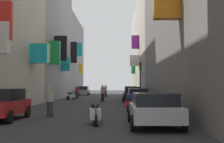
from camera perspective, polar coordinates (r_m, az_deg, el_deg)
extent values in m
plane|color=#2D2D30|center=(32.14, -2.53, -5.62)|extent=(140.00, 140.00, 0.00)
cube|color=#19B2BF|center=(24.89, -13.61, 3.35)|extent=(1.39, 0.60, 1.55)
cube|color=yellow|center=(25.92, -13.15, 3.46)|extent=(1.28, 0.39, 1.65)
cube|color=white|center=(18.32, -20.09, 5.99)|extent=(0.79, 0.51, 1.81)
cube|color=red|center=(18.68, -19.72, 9.06)|extent=(0.86, 0.39, 2.26)
cube|color=gray|center=(39.28, -13.92, 9.23)|extent=(6.00, 16.93, 19.39)
cube|color=black|center=(45.72, -7.22, 3.61)|extent=(0.93, 0.47, 3.16)
cube|color=black|center=(34.17, -9.65, 4.34)|extent=(1.36, 0.59, 2.78)
cube|color=#19B2BF|center=(38.02, -8.78, 1.39)|extent=(1.04, 0.60, 1.68)
cube|color=green|center=(31.33, -10.82, 3.49)|extent=(1.12, 0.49, 2.39)
cube|color=gray|center=(54.96, -9.49, 2.65)|extent=(6.00, 16.43, 13.40)
cube|color=#19B2BF|center=(48.96, -6.46, 4.16)|extent=(1.31, 0.57, 2.14)
cube|color=yellow|center=(55.42, -5.93, 0.53)|extent=(0.61, 0.47, 1.75)
cube|color=slate|center=(24.13, 15.78, 11.19)|extent=(6.00, 20.14, 14.79)
cube|color=#BCB29E|center=(48.08, 8.20, 4.00)|extent=(6.00, 29.33, 14.42)
cube|color=green|center=(50.67, 4.04, 0.48)|extent=(0.64, 0.57, 1.66)
cube|color=purple|center=(41.67, 4.45, 5.57)|extent=(1.05, 0.40, 1.84)
cube|color=white|center=(40.69, 4.34, 2.07)|extent=(1.31, 0.46, 1.48)
cube|color=slate|center=(51.02, -5.41, -3.81)|extent=(1.67, 4.07, 0.63)
cube|color=black|center=(51.21, -5.38, -3.12)|extent=(1.47, 2.28, 0.60)
cylinder|color=black|center=(49.60, -4.62, -4.21)|extent=(0.18, 0.60, 0.60)
cylinder|color=black|center=(49.79, -6.54, -4.20)|extent=(0.18, 0.60, 0.60)
cylinder|color=black|center=(52.27, -4.33, -4.13)|extent=(0.18, 0.60, 0.60)
cylinder|color=black|center=(52.45, -6.16, -4.12)|extent=(0.18, 0.60, 0.60)
cube|color=white|center=(38.49, 3.56, -4.17)|extent=(1.67, 4.04, 0.68)
cube|color=black|center=(38.28, 3.57, -3.24)|extent=(1.47, 2.26, 0.58)
cylinder|color=black|center=(39.81, 2.27, -4.61)|extent=(0.18, 0.60, 0.60)
cylinder|color=black|center=(39.88, 4.68, -4.60)|extent=(0.18, 0.60, 0.60)
cylinder|color=black|center=(37.14, 2.36, -4.75)|extent=(0.18, 0.60, 0.60)
cylinder|color=black|center=(37.22, 4.94, -4.74)|extent=(0.18, 0.60, 0.60)
cube|color=#B7B7BC|center=(12.48, 7.94, -7.61)|extent=(1.84, 4.18, 0.57)
cube|color=black|center=(12.24, 8.04, -5.21)|extent=(1.62, 2.34, 0.50)
cylinder|color=black|center=(13.80, 3.40, -8.33)|extent=(0.18, 0.60, 0.60)
cylinder|color=black|center=(14.00, 11.04, -8.21)|extent=(0.18, 0.60, 0.60)
cylinder|color=black|center=(11.07, 4.02, -9.75)|extent=(0.18, 0.60, 0.60)
cylinder|color=black|center=(11.31, 13.52, -9.53)|extent=(0.18, 0.60, 0.60)
cube|color=black|center=(30.50, 3.86, -4.62)|extent=(1.76, 4.28, 0.63)
cube|color=black|center=(30.27, 3.88, -3.47)|extent=(1.55, 2.40, 0.60)
cylinder|color=black|center=(31.89, 2.15, -5.10)|extent=(0.18, 0.60, 0.60)
cylinder|color=black|center=(31.98, 5.32, -5.08)|extent=(0.18, 0.60, 0.60)
cylinder|color=black|center=(29.07, 2.27, -5.34)|extent=(0.18, 0.60, 0.60)
cylinder|color=black|center=(29.16, 5.74, -5.32)|extent=(0.18, 0.60, 0.60)
cube|color=#B21E1E|center=(15.43, -20.15, -6.39)|extent=(1.70, 3.96, 0.64)
cube|color=black|center=(15.59, -19.86, -4.13)|extent=(1.49, 2.22, 0.57)
cylinder|color=black|center=(13.94, -18.84, -8.14)|extent=(0.18, 0.60, 0.60)
cylinder|color=black|center=(16.42, -15.73, -7.33)|extent=(0.18, 0.60, 0.60)
cube|color=navy|center=(25.06, 4.88, -5.01)|extent=(1.70, 4.08, 0.66)
cube|color=black|center=(24.84, 4.90, -3.74)|extent=(1.49, 2.29, 0.46)
cylinder|color=black|center=(26.37, 2.83, -5.62)|extent=(0.18, 0.60, 0.60)
cylinder|color=black|center=(26.48, 6.52, -5.59)|extent=(0.18, 0.60, 0.60)
cylinder|color=black|center=(23.68, 3.04, -5.95)|extent=(0.18, 0.60, 0.60)
cylinder|color=black|center=(23.81, 7.15, -5.92)|extent=(0.18, 0.60, 0.60)
cube|color=red|center=(19.44, 3.24, -6.19)|extent=(0.59, 1.26, 0.45)
cube|color=black|center=(19.20, 3.18, -5.32)|extent=(0.39, 0.60, 0.16)
cylinder|color=#4C4C51|center=(20.03, 3.39, -5.16)|extent=(0.09, 0.28, 0.68)
cylinder|color=black|center=(20.21, 3.43, -6.69)|extent=(0.16, 0.49, 0.48)
cylinder|color=black|center=(18.70, 3.04, -7.02)|extent=(0.16, 0.49, 0.48)
cube|color=silver|center=(13.01, -3.22, -7.96)|extent=(0.57, 1.14, 0.45)
cube|color=black|center=(13.19, -3.26, -6.55)|extent=(0.38, 0.59, 0.16)
cylinder|color=#4C4C51|center=(12.43, -3.10, -6.70)|extent=(0.09, 0.28, 0.68)
cylinder|color=black|center=(12.35, -3.07, -9.29)|extent=(0.16, 0.49, 0.48)
cylinder|color=black|center=(13.71, -3.35, -8.63)|extent=(0.16, 0.49, 0.48)
cube|color=#ADADB2|center=(34.76, -7.78, -4.60)|extent=(0.79, 1.29, 0.45)
cube|color=black|center=(34.55, -7.95, -4.11)|extent=(0.48, 0.63, 0.16)
cylinder|color=#4C4C51|center=(35.29, -7.34, -4.05)|extent=(0.14, 0.28, 0.68)
cylinder|color=black|center=(35.45, -7.24, -4.93)|extent=(0.24, 0.49, 0.48)
cylinder|color=black|center=(34.09, -8.35, -5.02)|extent=(0.24, 0.49, 0.48)
cylinder|color=#333333|center=(16.37, -11.67, -7.02)|extent=(0.45, 0.45, 0.81)
cylinder|color=#B2AD9E|center=(16.33, -11.65, -4.49)|extent=(0.53, 0.53, 0.64)
sphere|color=tan|center=(16.32, -11.63, -2.98)|extent=(0.22, 0.22, 0.22)
cylinder|color=black|center=(31.41, -1.81, -4.93)|extent=(0.44, 0.44, 0.83)
cylinder|color=pink|center=(31.38, -1.80, -3.56)|extent=(0.52, 0.52, 0.66)
sphere|color=tan|center=(31.38, -1.80, -2.76)|extent=(0.23, 0.23, 0.23)
cylinder|color=#2A2A2A|center=(37.85, -6.57, -4.54)|extent=(0.34, 0.34, 0.81)
cylinder|color=maroon|center=(37.83, -6.57, -3.45)|extent=(0.41, 0.41, 0.64)
sphere|color=tan|center=(37.82, -6.56, -2.80)|extent=(0.22, 0.22, 0.22)
cylinder|color=#2C2C2C|center=(42.58, -1.21, -4.32)|extent=(0.44, 0.44, 0.84)
cylinder|color=#B2AD9E|center=(42.56, -1.21, -3.30)|extent=(0.52, 0.52, 0.67)
sphere|color=tan|center=(42.56, -1.21, -2.70)|extent=(0.23, 0.23, 0.23)
cylinder|color=#2D2D2D|center=(33.62, 5.41, -2.53)|extent=(0.12, 0.12, 3.46)
cube|color=black|center=(33.69, 5.40, 1.05)|extent=(0.26, 0.26, 0.75)
sphere|color=red|center=(33.57, 5.42, 1.49)|extent=(0.14, 0.14, 0.14)
sphere|color=orange|center=(33.55, 5.42, 1.06)|extent=(0.14, 0.14, 0.14)
sphere|color=green|center=(33.53, 5.42, 0.64)|extent=(0.14, 0.14, 0.14)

